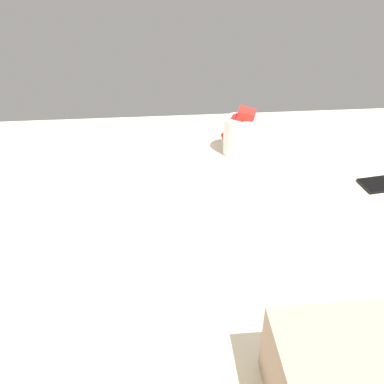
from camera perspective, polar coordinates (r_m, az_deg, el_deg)
name	(u,v)px	position (r cm, az deg, el deg)	size (l,w,h in cm)	color
bed_mattress	(151,279)	(104.04, -5.17, -10.91)	(180.00, 140.00, 18.00)	beige
snack_cup	(239,134)	(131.55, 5.97, 7.30)	(10.10, 9.51, 14.08)	silver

